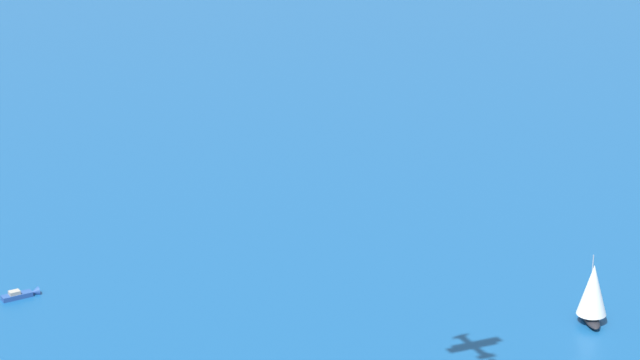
# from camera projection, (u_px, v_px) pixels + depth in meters

# --- Properties ---
(sailboat_far_port) EXTENTS (6.14, 6.65, 9.14)m
(sailboat_far_port) POSITION_uv_depth(u_px,v_px,m) (593.00, 293.00, 171.77)
(sailboat_far_port) COLOR black
(sailboat_far_port) RESTS_ON ground_plane
(motorboat_outer_ring_a) EXTENTS (5.33, 2.36, 1.50)m
(motorboat_outer_ring_a) POSITION_uv_depth(u_px,v_px,m) (22.00, 294.00, 180.36)
(motorboat_outer_ring_a) COLOR #23478C
(motorboat_outer_ring_a) RESTS_ON ground_plane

